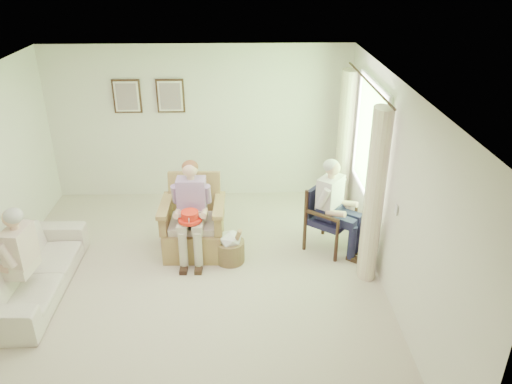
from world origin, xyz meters
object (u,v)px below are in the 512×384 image
sofa (32,270)px  hatbox (230,247)px  wicker_armchair (194,228)px  red_hat (190,217)px  person_sofa (16,254)px  person_wicker (191,204)px  wood_armchair (330,214)px  person_dark (333,201)px

sofa → hatbox: sofa is taller
wicker_armchair → sofa: size_ratio=0.52×
red_hat → hatbox: (0.52, 0.03, -0.49)m
sofa → person_sofa: size_ratio=1.65×
person_wicker → hatbox: (0.52, -0.18, -0.57)m
wood_armchair → red_hat: size_ratio=2.90×
sofa → person_wicker: person_wicker is taller
wicker_armchair → person_wicker: person_wicker is taller
wood_armchair → person_wicker: size_ratio=0.67×
wicker_armchair → hatbox: (0.52, -0.32, -0.11)m
sofa → person_wicker: bearing=-68.3°
wood_armchair → wicker_armchair: bearing=131.0°
sofa → person_sofa: bearing=180.0°
person_sofa → red_hat: bearing=120.1°
person_sofa → red_hat: (1.95, 0.84, -0.00)m
person_wicker → person_dark: size_ratio=1.02×
sofa → hatbox: (2.47, 0.60, -0.07)m
person_dark → red_hat: 1.97m
red_hat → person_sofa: bearing=-156.6°
wood_armchair → person_wicker: 1.98m
wood_armchair → person_wicker: (-1.95, -0.23, 0.30)m
person_wicker → person_dark: 1.95m
wicker_armchair → person_dark: person_dark is taller
sofa → person_dark: bearing=-77.6°
wicker_armchair → person_wicker: (0.00, -0.14, 0.46)m
sofa → hatbox: size_ratio=3.53×
person_wicker → hatbox: bearing=-17.6°
sofa → wood_armchair: bearing=-75.5°
hatbox → sofa: bearing=-166.3°
person_wicker → hatbox: size_ratio=2.31×
wicker_armchair → hatbox: 0.62m
person_wicker → person_sofa: size_ratio=1.08×
wicker_armchair → wood_armchair: (1.95, 0.09, 0.16)m
wood_armchair → person_dark: 0.32m
wicker_armchair → red_hat: (-0.01, -0.35, 0.38)m
wicker_armchair → wood_armchair: size_ratio=1.17×
wood_armchair → sofa: wood_armchair is taller
wicker_armchair → person_sofa: person_sofa is taller
person_sofa → wood_armchair: bearing=114.8°
wicker_armchair → person_dark: (1.95, -0.06, 0.44)m
person_wicker → hatbox: person_wicker is taller
person_sofa → hatbox: size_ratio=2.14×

